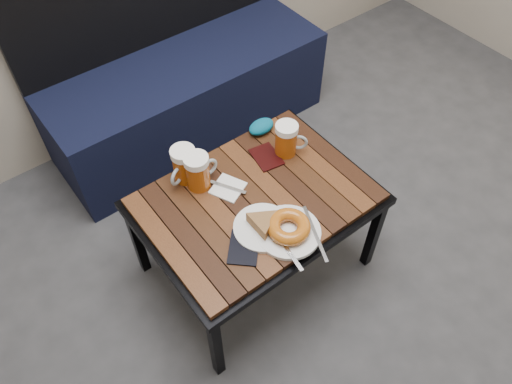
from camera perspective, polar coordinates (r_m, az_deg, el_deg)
bench at (r=2.59m, az=-8.13°, el=11.65°), size 1.40×0.50×0.95m
cafe_table at (r=1.85m, az=0.00°, el=-1.41°), size 0.84×0.62×0.47m
beer_mug_left at (r=1.84m, az=-8.22°, el=3.09°), size 0.14×0.12×0.15m
beer_mug_centre at (r=1.81m, az=-6.63°, el=2.38°), size 0.13×0.09×0.15m
beer_mug_right at (r=1.92m, az=3.54°, el=6.04°), size 0.13×0.12×0.14m
plate_pie at (r=1.71m, az=0.79°, el=-3.78°), size 0.21×0.21×0.06m
plate_bagel at (r=1.70m, az=3.76°, el=-4.24°), size 0.23×0.29×0.06m
napkin_left at (r=1.84m, az=-3.22°, el=0.46°), size 0.14×0.14×0.01m
napkin_right at (r=1.73m, az=3.07°, el=-4.27°), size 0.16×0.15×0.01m
passport_navy at (r=1.69m, az=-1.40°, el=-6.36°), size 0.17×0.17×0.01m
passport_burgundy at (r=1.94m, az=1.19°, el=4.04°), size 0.12×0.15×0.01m
knit_pouch at (r=2.03m, az=0.61°, el=7.49°), size 0.12×0.08×0.05m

